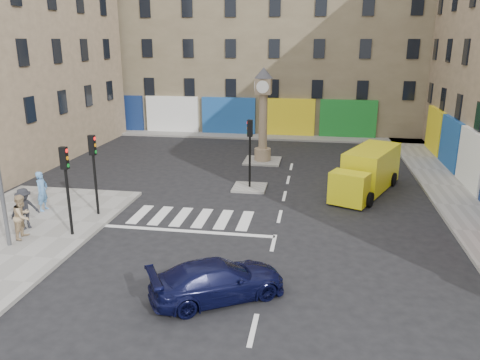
% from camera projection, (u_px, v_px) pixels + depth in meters
% --- Properties ---
extents(ground, '(120.00, 120.00, 0.00)m').
position_uv_depth(ground, '(271.00, 254.00, 17.95)').
color(ground, black).
rests_on(ground, ground).
extents(sidewalk_right, '(2.60, 30.00, 0.15)m').
position_uv_depth(sidewalk_right, '(445.00, 186.00, 26.01)').
color(sidewalk_right, gray).
rests_on(sidewalk_right, ground).
extents(sidewalk_far, '(32.00, 2.40, 0.15)m').
position_uv_depth(sidewalk_far, '(250.00, 136.00, 39.53)').
color(sidewalk_far, gray).
rests_on(sidewalk_far, ground).
extents(island_near, '(1.80, 1.80, 0.12)m').
position_uv_depth(island_near, '(250.00, 187.00, 25.80)').
color(island_near, gray).
rests_on(island_near, ground).
extents(island_far, '(2.40, 2.40, 0.12)m').
position_uv_depth(island_far, '(262.00, 161.00, 31.47)').
color(island_far, gray).
rests_on(island_far, ground).
extents(building_far, '(32.00, 10.00, 17.00)m').
position_uv_depth(building_far, '(260.00, 33.00, 42.58)').
color(building_far, '#7C6F52').
rests_on(building_far, ground).
extents(traffic_light_left_near, '(0.28, 0.22, 3.70)m').
position_uv_depth(traffic_light_left_near, '(66.00, 177.00, 18.69)').
color(traffic_light_left_near, black).
rests_on(traffic_light_left_near, sidewalk_left).
extents(traffic_light_left_far, '(0.28, 0.22, 3.70)m').
position_uv_depth(traffic_light_left_far, '(94.00, 162.00, 20.95)').
color(traffic_light_left_far, black).
rests_on(traffic_light_left_far, sidewalk_left).
extents(traffic_light_island, '(0.28, 0.22, 3.70)m').
position_uv_depth(traffic_light_island, '(250.00, 143.00, 25.07)').
color(traffic_light_island, black).
rests_on(traffic_light_island, island_near).
extents(clock_pillar, '(1.20, 1.20, 6.10)m').
position_uv_depth(clock_pillar, '(263.00, 109.00, 30.46)').
color(clock_pillar, '#998164').
rests_on(clock_pillar, island_far).
extents(navy_sedan, '(4.60, 3.75, 1.25)m').
position_uv_depth(navy_sedan, '(218.00, 280.00, 14.71)').
color(navy_sedan, black).
rests_on(navy_sedan, ground).
extents(yellow_van, '(4.16, 6.43, 2.26)m').
position_uv_depth(yellow_van, '(367.00, 171.00, 25.07)').
color(yellow_van, yellow).
rests_on(yellow_van, ground).
extents(pedestrian_blue, '(0.49, 0.71, 1.88)m').
position_uv_depth(pedestrian_blue, '(42.00, 191.00, 21.87)').
color(pedestrian_blue, '#578BC7').
rests_on(pedestrian_blue, sidewalk_left).
extents(pedestrian_tan, '(0.75, 0.93, 1.82)m').
position_uv_depth(pedestrian_tan, '(22.00, 216.00, 18.82)').
color(pedestrian_tan, tan).
rests_on(pedestrian_tan, sidewalk_left).
extents(pedestrian_dark, '(1.22, 1.32, 1.79)m').
position_uv_depth(pedestrian_dark, '(25.00, 209.00, 19.74)').
color(pedestrian_dark, black).
rests_on(pedestrian_dark, sidewalk_left).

